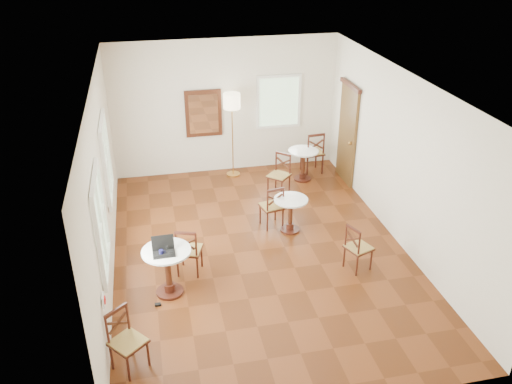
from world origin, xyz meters
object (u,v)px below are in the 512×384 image
chair_mid_b (358,247)px  water_glass (167,248)px  cafe_table_near (168,267)px  chair_near_a (189,250)px  floor_lamp (232,107)px  navy_mug (161,252)px  cafe_table_back (303,162)px  chair_back_a (313,152)px  mouse (171,253)px  cafe_table_mid (290,211)px  chair_mid_a (272,206)px  power_adapter (158,305)px  chair_near_b (127,341)px  chair_back_b (279,175)px  laptop (163,249)px

chair_mid_b → water_glass: size_ratio=9.46×
cafe_table_near → chair_near_a: 0.60m
floor_lamp → navy_mug: (-1.78, -4.13, -0.78)m
cafe_table_back → chair_mid_b: chair_mid_b is taller
chair_back_a → mouse: chair_back_a is taller
cafe_table_mid → chair_near_a: (-1.96, -0.94, 0.02)m
mouse → chair_mid_a: bearing=17.9°
chair_near_a → mouse: size_ratio=10.07×
chair_mid_b → chair_back_a: size_ratio=0.84×
chair_mid_a → chair_mid_b: size_ratio=1.03×
chair_near_a → chair_back_a: 4.57m
power_adapter → chair_near_b: bearing=-109.6°
chair_back_b → floor_lamp: (-0.79, 1.12, 1.17)m
chair_near_b → chair_mid_a: chair_near_b is taller
chair_near_b → chair_back_a: 6.66m
cafe_table_back → chair_mid_a: bearing=-122.1°
chair_mid_b → floor_lamp: floor_lamp is taller
chair_near_a → chair_back_a: size_ratio=0.87×
chair_back_a → navy_mug: (-3.57, -3.90, 0.34)m
cafe_table_mid → cafe_table_back: bearing=67.5°
floor_lamp → chair_back_a: bearing=-7.4°
chair_back_b → power_adapter: chair_back_b is taller
cafe_table_mid → floor_lamp: bearing=103.3°
chair_back_b → water_glass: 3.85m
chair_mid_a → chair_mid_b: bearing=110.3°
cafe_table_mid → cafe_table_back: 2.23m
cafe_table_mid → navy_mug: (-2.40, -1.51, 0.42)m
chair_near_a → cafe_table_near: bearing=71.6°
chair_back_a → power_adapter: (-3.70, -4.07, -0.47)m
chair_mid_a → mouse: size_ratio=9.98×
cafe_table_back → navy_mug: (-3.25, -3.57, 0.39)m
chair_near_a → power_adapter: chair_near_a is taller
cafe_table_near → chair_near_b: chair_near_b is taller
cafe_table_mid → chair_mid_b: size_ratio=0.80×
chair_near_b → cafe_table_near: bearing=26.8°
floor_lamp → mouse: 4.52m
chair_back_a → power_adapter: 5.52m
chair_near_b → chair_mid_b: chair_near_b is taller
cafe_table_near → cafe_table_mid: 2.72m
mouse → power_adapter: size_ratio=0.92×
cafe_table_back → chair_mid_a: (-1.15, -1.83, -0.01)m
cafe_table_near → chair_back_b: (2.50, 2.91, -0.05)m
cafe_table_mid → floor_lamp: (-0.62, 2.62, 1.20)m
cafe_table_mid → chair_mid_b: (0.75, -1.41, 0.00)m
chair_back_a → water_glass: size_ratio=11.30×
laptop → power_adapter: bearing=-126.3°
chair_mid_a → laptop: (-2.07, -1.68, 0.42)m
chair_back_a → cafe_table_mid: bearing=57.9°
chair_near_b → floor_lamp: floor_lamp is taller
cafe_table_mid → chair_mid_b: 1.59m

